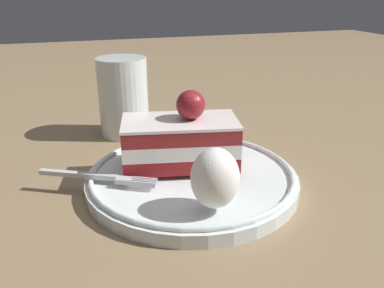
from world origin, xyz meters
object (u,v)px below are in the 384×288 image
Objects in this scene: dessert_plate at (192,178)px; drink_glass_near at (124,102)px; cake_slice at (180,139)px; whipped_cream_dollop at (215,178)px; fork at (101,178)px.

drink_glass_near is (0.04, -0.18, 0.04)m from dessert_plate.
dessert_plate is 0.04m from cake_slice.
drink_glass_near is (0.04, -0.16, 0.00)m from cake_slice.
fork is at bearing -41.52° from whipped_cream_dollop.
dessert_plate is at bearing 104.87° from cake_slice.
cake_slice is (0.01, -0.02, 0.04)m from dessert_plate.
cake_slice is at bearing -75.13° from dessert_plate.
drink_glass_near is (0.04, -0.26, 0.00)m from whipped_cream_dollop.
cake_slice is 0.10m from whipped_cream_dollop.
fork is at bearing -3.07° from dessert_plate.
drink_glass_near reaches higher than cake_slice.
whipped_cream_dollop is 0.26m from drink_glass_near.
whipped_cream_dollop reaches higher than dessert_plate.
drink_glass_near reaches higher than whipped_cream_dollop.
drink_glass_near is at bearing -77.11° from cake_slice.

